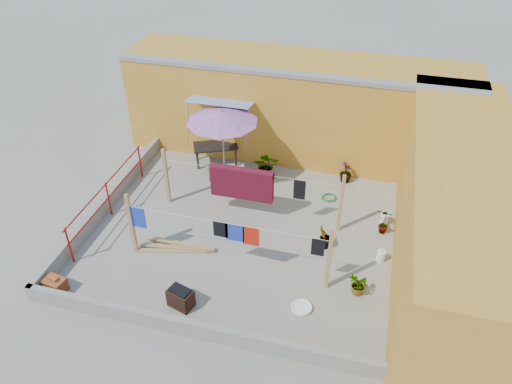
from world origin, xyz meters
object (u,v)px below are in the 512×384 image
Objects in this scene: patio_umbrella at (222,117)px; outdoor_table at (216,147)px; white_basin at (302,307)px; brick_stack at (55,285)px; green_hose at (329,197)px; plant_back_a at (267,165)px; water_jug_b at (384,219)px; brazier at (181,298)px; water_jug_a at (381,256)px.

patio_umbrella is 2.04m from outdoor_table.
brick_stack is at bearing -170.45° from white_basin.
white_basin reaches higher than green_hose.
water_jug_b is at bearing -20.83° from plant_back_a.
plant_back_a is (-2.09, 5.06, 0.38)m from white_basin.
brazier reaches higher than white_basin.
white_basin is 5.49m from plant_back_a.
water_jug_a is (7.40, 3.05, -0.03)m from brick_stack.
patio_umbrella is 3.28× the size of plant_back_a.
outdoor_table is 4.20× the size of water_jug_b.
patio_umbrella is at bearing 65.31° from brick_stack.
outdoor_table is 6.17m from brazier.
patio_umbrella reaches higher than brazier.
water_jug_a is at bearing 22.43° from brick_stack.
patio_umbrella is 7.90× the size of water_jug_a.
white_basin is 3.99m from water_jug_b.
patio_umbrella is at bearing 170.89° from water_jug_b.
brazier is 1.30× the size of white_basin.
outdoor_table is at bearing 168.33° from plant_back_a.
plant_back_a is (-3.73, 1.42, 0.26)m from water_jug_b.
plant_back_a reaches higher than water_jug_a.
plant_back_a is at bearing 141.46° from water_jug_a.
outdoor_table is (-0.62, 1.00, -1.66)m from patio_umbrella.
water_jug_b is 1.82m from green_hose.
patio_umbrella is at bearing 154.56° from water_jug_a.
brazier reaches higher than green_hose.
patio_umbrella is 5.41m from water_jug_b.
plant_back_a is (-3.73, 2.97, 0.27)m from water_jug_a.
brick_stack reaches higher than water_jug_a.
outdoor_table is 2.44× the size of brazier.
patio_umbrella is at bearing 126.53° from white_basin.
patio_umbrella is 3.97m from green_hose.
brick_stack reaches higher than water_jug_b.
brick_stack is 8.01m from water_jug_a.
brazier is 6.08m from water_jug_b.
water_jug_b is at bearing -25.18° from green_hose.
outdoor_table is 2.85× the size of brick_stack.
patio_umbrella is at bearing -152.05° from plant_back_a.
brick_stack is 3.07m from brazier.
brick_stack is at bearing -136.96° from green_hose.
brazier is at bearing -96.21° from plant_back_a.
white_basin is 0.59× the size of plant_back_a.
white_basin is (5.76, 0.97, -0.14)m from brick_stack.
water_jug_b is at bearing 31.90° from brick_stack.
water_jug_b is (1.64, 3.64, 0.12)m from white_basin.
outdoor_table is 4.50× the size of water_jug_a.
brazier is 5.71m from green_hose.
brazier is 1.72× the size of water_jug_b.
patio_umbrella reaches higher than water_jug_b.
plant_back_a reaches higher than outdoor_table.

